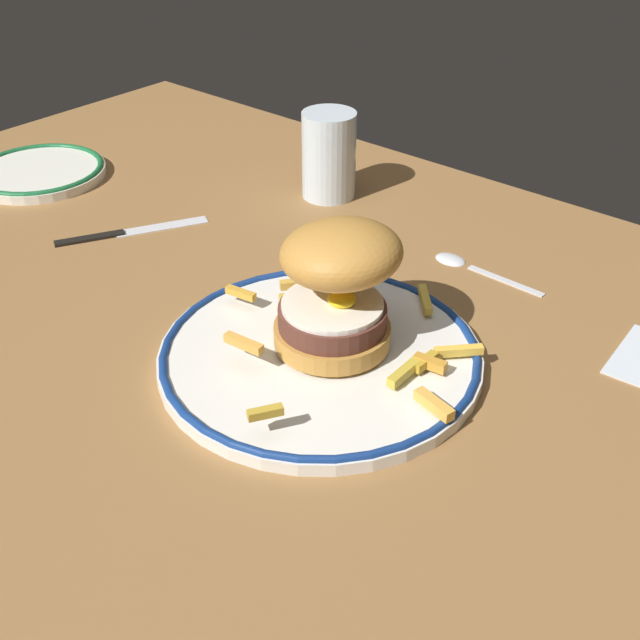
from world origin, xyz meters
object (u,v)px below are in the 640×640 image
at_px(burger, 338,282).
at_px(knife, 120,232).
at_px(dinner_plate, 320,354).
at_px(side_plate, 39,172).
at_px(water_glass, 329,160).
at_px(spoon, 462,262).

distance_m(burger, knife, 0.35).
relative_size(dinner_plate, side_plate, 1.68).
distance_m(water_glass, side_plate, 0.40).
xyz_separation_m(burger, water_glass, (-0.22, 0.26, -0.03)).
xyz_separation_m(water_glass, side_plate, (-0.33, -0.21, -0.04)).
relative_size(side_plate, spoon, 1.32).
distance_m(burger, side_plate, 0.56).
height_order(knife, spoon, spoon).
xyz_separation_m(dinner_plate, side_plate, (-0.56, 0.07, -0.00)).
distance_m(side_plate, knife, 0.22).
bearing_deg(spoon, water_glass, 169.40).
bearing_deg(side_plate, knife, -8.75).
distance_m(dinner_plate, side_plate, 0.56).
relative_size(water_glass, side_plate, 0.62).
bearing_deg(water_glass, knife, -115.92).
height_order(burger, side_plate, burger).
bearing_deg(dinner_plate, burger, 89.22).
relative_size(dinner_plate, water_glass, 2.71).
bearing_deg(side_plate, spoon, 16.59).
bearing_deg(side_plate, burger, -4.83).
xyz_separation_m(side_plate, spoon, (0.56, 0.17, -0.00)).
relative_size(burger, water_glass, 1.13).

